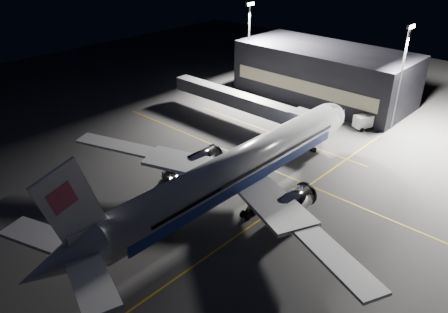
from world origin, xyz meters
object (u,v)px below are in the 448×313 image
Objects in this scene: floodlight_mast_south at (402,69)px; baggage_tug at (171,174)px; airliner at (235,170)px; safety_cone_a at (181,163)px; safety_cone_b at (200,164)px; service_truck at (367,121)px; jet_bridge at (244,102)px; safety_cone_c at (232,168)px; floodlight_mast_north at (249,38)px.

baggage_tug is (-43.57, 17.48, -11.48)m from floodlight_mast_south.
airliner is at bearing 171.67° from floodlight_mast_south.
floodlight_mast_south is (41.08, -6.01, 7.21)m from airliner.
safety_cone_a is 3.32m from safety_cone_b.
airliner is 9.94× the size of service_truck.
floodlight_mast_south is at bearing -6.37° from baggage_tug.
safety_cone_b is at bearing 70.91° from airliner.
jet_bridge is 50.45× the size of safety_cone_c.
service_truck is (37.86, -2.21, -3.58)m from airliner.
floodlight_mast_north is 30.31× the size of safety_cone_a.
airliner is at bearing -141.96° from jet_bridge.
service_truck is at bearing 130.20° from floodlight_mast_south.
jet_bridge is 61.81× the size of safety_cone_b.
baggage_tug is at bearing -165.55° from jet_bridge.
floodlight_mast_south is (18.00, -24.07, 7.79)m from jet_bridge.
jet_bridge is at bearing 38.04° from airliner.
baggage_tug is at bearing 102.27° from airliner.
safety_cone_b is (-37.14, 17.39, -12.09)m from floodlight_mast_south.
jet_bridge is at bearing 148.69° from service_truck.
airliner is 2.97× the size of floodlight_mast_south.
safety_cone_a is 8.91m from safety_cone_c.
floodlight_mast_north is 6.63× the size of baggage_tug.
safety_cone_a is (-39.17, -17.99, -12.03)m from floodlight_mast_north.
safety_cone_c is at bearing -172.55° from service_truck.
baggage_tug reaches higher than safety_cone_b.
airliner is 12.99m from safety_cone_b.
floodlight_mast_south is 30.36× the size of safety_cone_c.
floodlight_mast_north is 36.00m from service_truck.
floodlight_mast_south is 42.75m from safety_cone_b.
airliner reaches higher than safety_cone_a.
baggage_tug is at bearing 179.19° from safety_cone_b.
service_truck is at bearing -3.23° from baggage_tug.
jet_bridge is 5.56× the size of service_truck.
airliner reaches higher than service_truck.
safety_cone_c is (-16.69, -11.76, -4.24)m from jet_bridge.
safety_cone_b is at bearing -160.75° from jet_bridge.
jet_bridge is 25.26m from service_truck.
safety_cone_c is (2.45, -5.07, 0.06)m from safety_cone_b.
floodlight_mast_south is at bearing -27.22° from service_truck.
safety_cone_a is (1.90, 14.00, -4.82)m from airliner.
floodlight_mast_south is (0.00, -38.00, 0.00)m from floodlight_mast_north.
service_truck is 36.57m from safety_cone_b.
safety_cone_a is at bearing 152.94° from floodlight_mast_south.
service_truck is (-3.22, 3.80, -10.79)m from floodlight_mast_south.
safety_cone_b is at bearing 154.91° from floodlight_mast_south.
safety_cone_b is at bearing -150.97° from floodlight_mast_north.
safety_cone_c reaches higher than safety_cone_b.
airliner is 38.09m from service_truck.
service_truck is 11.11× the size of safety_cone_b.
floodlight_mast_north reaches higher than jet_bridge.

